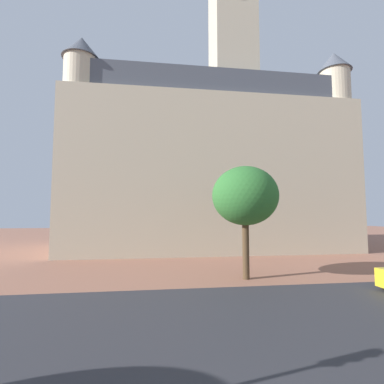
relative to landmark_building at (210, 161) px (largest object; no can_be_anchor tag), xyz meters
The scene contains 4 objects.
ground_plane 19.73m from the landmark_building, 103.67° to the right, with size 120.00×120.00×0.00m, color #93604C.
street_asphalt_strip 21.90m from the landmark_building, 101.97° to the right, with size 120.00×7.95×0.00m, color #2D2D33.
landmark_building is the anchor object (origin of this frame).
tree_curb_far 14.75m from the landmark_building, 93.23° to the right, with size 3.70×3.70×6.26m.
Camera 1 is at (-1.66, -1.87, 3.61)m, focal length 25.61 mm.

